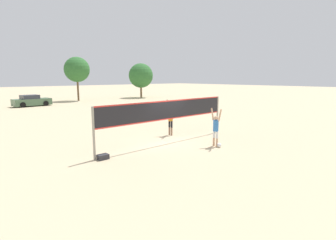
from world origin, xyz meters
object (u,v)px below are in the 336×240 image
object	(u,v)px
volleyball_net	(168,112)
tree_left_cluster	(77,70)
player_spiker	(216,127)
gear_bag	(103,157)
parked_car_near	(32,101)
tree_right_cluster	(141,76)
player_blocker	(171,117)
volleyball	(219,145)

from	to	relation	value
volleyball_net	tree_left_cluster	distance (m)	29.61
player_spiker	gear_bag	world-z (taller)	player_spiker
parked_car_near	tree_right_cluster	bearing A→B (deg)	3.56
player_blocker	tree_left_cluster	bearing A→B (deg)	167.73
gear_bag	parked_car_near	xyz separation A→B (m)	(3.86, 25.14, 0.53)
parked_car_near	tree_left_cluster	world-z (taller)	tree_left_cluster
parked_car_near	player_blocker	bearing A→B (deg)	-89.72
gear_bag	parked_car_near	size ratio (longest dim) A/B	0.11
gear_bag	tree_right_cluster	size ratio (longest dim) A/B	0.08
volleyball	tree_left_cluster	size ratio (longest dim) A/B	0.03
volleyball	tree_right_cluster	bearing A→B (deg)	60.29
player_spiker	player_blocker	bearing A→B (deg)	-1.33
gear_bag	parked_car_near	bearing A→B (deg)	81.26
player_blocker	parked_car_near	world-z (taller)	player_blocker
parked_car_near	tree_left_cluster	distance (m)	9.24
volleyball_net	tree_right_cluster	size ratio (longest dim) A/B	1.46
volleyball_net	gear_bag	bearing A→B (deg)	-177.50
player_spiker	tree_left_cluster	distance (m)	31.41
gear_bag	volleyball	bearing A→B (deg)	-22.19
volleyball_net	parked_car_near	size ratio (longest dim) A/B	2.00
tree_left_cluster	player_blocker	bearing A→B (deg)	-102.27
player_spiker	volleyball	distance (m)	0.96
volleyball_net	player_blocker	bearing A→B (deg)	43.51
player_spiker	parked_car_near	distance (m)	27.11
volleyball_net	player_spiker	bearing A→B (deg)	-56.22
volleyball_net	volleyball	distance (m)	3.17
player_spiker	player_blocker	size ratio (longest dim) A/B	0.91
player_spiker	player_blocker	distance (m)	3.52
volleyball	player_blocker	bearing A→B (deg)	88.45
parked_car_near	tree_right_cluster	world-z (taller)	tree_right_cluster
volleyball	tree_right_cluster	size ratio (longest dim) A/B	0.04
volleyball_net	parked_car_near	distance (m)	24.98
player_spiker	tree_right_cluster	bearing A→B (deg)	-29.90
gear_bag	player_blocker	bearing A→B (deg)	16.16
volleyball_net	volleyball	xyz separation A→B (m)	(1.39, -2.37, -1.58)
volleyball_net	tree_left_cluster	world-z (taller)	tree_left_cluster
volleyball_net	player_spiker	size ratio (longest dim) A/B	4.39
gear_bag	player_spiker	bearing A→B (deg)	-19.66
volleyball	parked_car_near	xyz separation A→B (m)	(-1.52, 27.33, 0.53)
player_spiker	player_blocker	xyz separation A→B (m)	(0.08, 3.52, 0.12)
player_blocker	gear_bag	size ratio (longest dim) A/B	4.59
tree_left_cluster	tree_right_cluster	world-z (taller)	tree_left_cluster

